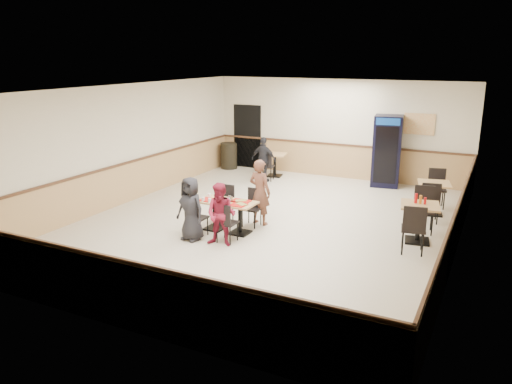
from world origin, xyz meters
The scene contains 20 objects.
ground centered at (0.00, 0.00, 0.00)m, with size 10.00×10.00×0.00m, color beige.
room_shell centered at (1.78, 2.55, 0.58)m, with size 10.00×10.00×10.00m.
main_table centered at (-0.56, -0.87, 0.45)m, with size 1.27×0.64×0.68m.
main_chairs centered at (-0.61, -0.87, 0.43)m, with size 1.13×1.49×0.86m.
diner_woman_left centered at (-0.97, -1.63, 0.66)m, with size 0.65×0.42×1.33m, color black.
diner_woman_right centered at (-0.25, -1.64, 0.64)m, with size 0.62×0.49×1.28m, color maroon.
diner_man_opposite centered at (-0.15, -0.11, 0.74)m, with size 0.54×0.36×1.49m, color brown.
lone_diner centered at (-1.73, 3.39, 0.68)m, with size 0.79×0.33×1.36m, color black.
tabletop_clutter centered at (-0.52, -0.93, 0.70)m, with size 1.11×0.55×0.12m.
side_table_near centered at (3.23, 0.31, 0.53)m, with size 0.87×0.87×0.80m.
side_table_near_chair_south centered at (3.23, -0.33, 0.51)m, with size 0.47×0.47×1.01m, color black, non-canonical shape.
side_table_near_chair_north centered at (3.23, 0.95, 0.51)m, with size 0.47×0.47×1.01m, color black, non-canonical shape.
side_table_far centered at (3.24, 2.36, 0.52)m, with size 0.86×0.86×0.78m.
side_table_far_chair_south centered at (3.24, 1.74, 0.49)m, with size 0.46×0.46×0.98m, color black, non-canonical shape.
side_table_far_chair_north centered at (3.24, 2.98, 0.49)m, with size 0.46×0.46×0.98m, color black, non-canonical shape.
condiment_caddy centered at (3.20, 0.36, 0.89)m, with size 0.23×0.06×0.20m.
back_table centered at (-1.73, 4.20, 0.48)m, with size 0.79×0.79×0.72m.
back_table_chair_lone centered at (-1.73, 3.63, 0.45)m, with size 0.42×0.42×0.91m, color black, non-canonical shape.
pepsi_cooler centered at (1.62, 4.59, 1.02)m, with size 0.88×0.88×2.04m.
trash_bin centered at (-3.57, 4.55, 0.43)m, with size 0.54×0.54×0.86m, color black.
Camera 1 is at (4.54, -9.73, 3.70)m, focal length 35.00 mm.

